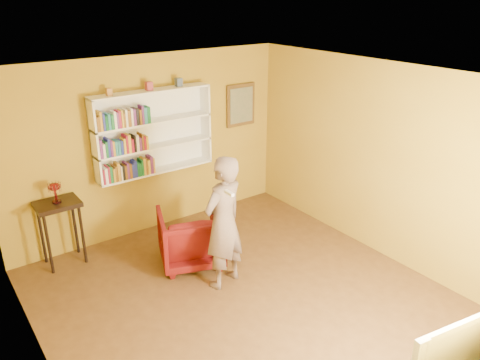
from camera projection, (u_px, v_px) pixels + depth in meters
name	position (u px, v px, depth m)	size (l,w,h in m)	color
room_shell	(250.00, 230.00, 5.28)	(5.30, 5.80, 2.88)	#4F3419
bookshelf	(152.00, 131.00, 6.87)	(1.80, 0.29, 1.23)	white
books_row_lower	(128.00, 170.00, 6.71)	(0.78, 0.19, 0.26)	maroon
books_row_middle	(122.00, 145.00, 6.54)	(0.71, 0.19, 0.26)	#642775
books_row_upper	(122.00, 118.00, 6.42)	(0.77, 0.19, 0.27)	brown
ornament_left	(109.00, 92.00, 6.24)	(0.07, 0.07, 0.10)	#A97030
ornament_centre	(149.00, 86.00, 6.55)	(0.09, 0.09, 0.12)	#A03545
ornament_right	(179.00, 82.00, 6.81)	(0.09, 0.09, 0.12)	#455373
framed_painting	(241.00, 105.00, 7.74)	(0.55, 0.05, 0.70)	#513817
console_table	(59.00, 213.00, 6.25)	(0.56, 0.43, 0.92)	black
ruby_lustre	(55.00, 189.00, 6.11)	(0.17, 0.17, 0.27)	maroon
armchair	(191.00, 237.00, 6.40)	(0.82, 0.85, 0.77)	#4A0509
person	(223.00, 223.00, 5.75)	(0.63, 0.42, 1.74)	brown
game_remote	(229.00, 193.00, 5.19)	(0.04, 0.15, 0.04)	white
television	(449.00, 343.00, 3.87)	(1.06, 0.14, 0.61)	black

